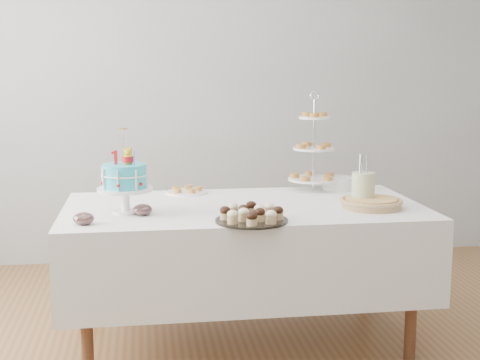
{
  "coord_description": "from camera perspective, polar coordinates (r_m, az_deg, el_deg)",
  "views": [
    {
      "loc": [
        -0.53,
        -3.2,
        1.49
      ],
      "look_at": [
        -0.02,
        0.3,
        0.91
      ],
      "focal_mm": 50.0,
      "sensor_mm": 36.0,
      "label": 1
    }
  ],
  "objects": [
    {
      "name": "birthday_cake",
      "position": [
        3.43,
        -9.78,
        -0.9
      ],
      "size": [
        0.28,
        0.28,
        0.43
      ],
      "rotation": [
        0.0,
        0.0,
        -0.27
      ],
      "color": "white",
      "rests_on": "table"
    },
    {
      "name": "jam_bowl_a",
      "position": [
        3.24,
        -13.19,
        -3.24
      ],
      "size": [
        0.1,
        0.1,
        0.06
      ],
      "color": "silver",
      "rests_on": "table"
    },
    {
      "name": "cupcake_tray",
      "position": [
        3.21,
        1.0,
        -2.9
      ],
      "size": [
        0.35,
        0.35,
        0.08
      ],
      "color": "black",
      "rests_on": "table"
    },
    {
      "name": "pie",
      "position": [
        3.6,
        11.14,
        -1.88
      ],
      "size": [
        0.33,
        0.33,
        0.05
      ],
      "color": "tan",
      "rests_on": "table"
    },
    {
      "name": "walls",
      "position": [
        3.24,
        1.12,
        6.87
      ],
      "size": [
        5.04,
        4.04,
        2.7
      ],
      "color": "gray",
      "rests_on": "floor"
    },
    {
      "name": "table",
      "position": [
        3.66,
        0.3,
        -5.65
      ],
      "size": [
        1.92,
        1.02,
        0.77
      ],
      "color": "white",
      "rests_on": "floor"
    },
    {
      "name": "plate_stack",
      "position": [
        4.13,
        8.38,
        -0.26
      ],
      "size": [
        0.19,
        0.19,
        0.08
      ],
      "color": "white",
      "rests_on": "table"
    },
    {
      "name": "pastry_plate",
      "position": [
        3.97,
        -4.58,
        -0.9
      ],
      "size": [
        0.24,
        0.24,
        0.04
      ],
      "color": "white",
      "rests_on": "table"
    },
    {
      "name": "utensil_pitcher",
      "position": [
        3.63,
        10.47,
        -0.66
      ],
      "size": [
        0.13,
        0.12,
        0.28
      ],
      "rotation": [
        0.0,
        0.0,
        0.25
      ],
      "color": "#ECE7CC",
      "rests_on": "table"
    },
    {
      "name": "tiered_stand",
      "position": [
        4.05,
        6.32,
        2.63
      ],
      "size": [
        0.31,
        0.31,
        0.6
      ],
      "color": "silver",
      "rests_on": "table"
    },
    {
      "name": "jam_bowl_b",
      "position": [
        3.39,
        -8.31,
        -2.54
      ],
      "size": [
        0.1,
        0.1,
        0.06
      ],
      "color": "silver",
      "rests_on": "table"
    }
  ]
}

